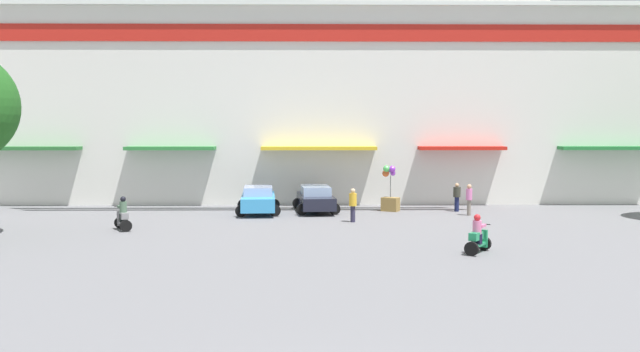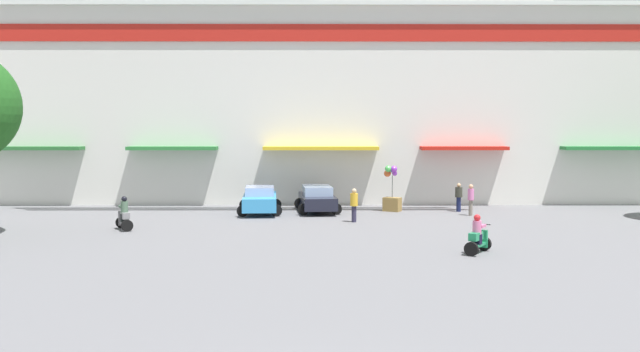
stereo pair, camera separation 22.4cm
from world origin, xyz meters
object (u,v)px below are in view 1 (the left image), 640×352
pedestrian_1 (469,197)px  scooter_rider_3 (123,216)px  balloon_vendor_cart (390,193)px  pedestrian_0 (353,203)px  parked_car_0 (258,199)px  scooter_rider_5 (478,237)px  parked_car_1 (316,199)px  pedestrian_2 (457,196)px

pedestrian_1 → scooter_rider_3: bearing=-163.8°
balloon_vendor_cart → pedestrian_1: bearing=-25.6°
pedestrian_0 → pedestrian_1: (6.16, 2.38, 0.02)m
pedestrian_0 → balloon_vendor_cart: 4.81m
parked_car_0 → pedestrian_1: (10.98, -1.08, 0.21)m
scooter_rider_3 → pedestrian_1: bearing=16.2°
scooter_rider_5 → pedestrian_0: pedestrian_0 is taller
parked_car_0 → parked_car_1: (3.05, 0.61, -0.02)m
pedestrian_0 → balloon_vendor_cart: (2.27, 4.24, 0.05)m
scooter_rider_3 → parked_car_0: bearing=46.5°
parked_car_0 → parked_car_1: 3.11m
parked_car_1 → scooter_rider_3: scooter_rider_3 is taller
parked_car_0 → scooter_rider_3: size_ratio=2.99×
pedestrian_2 → parked_car_0: bearing=-176.8°
scooter_rider_3 → pedestrian_1: pedestrian_1 is taller
scooter_rider_3 → balloon_vendor_cart: 14.34m
balloon_vendor_cart → parked_car_1: bearing=-177.4°
parked_car_0 → scooter_rider_3: (-5.60, -5.90, -0.11)m
parked_car_0 → pedestrian_0: bearing=-35.6°
balloon_vendor_cart → pedestrian_0: bearing=-118.1°
scooter_rider_3 → scooter_rider_5: scooter_rider_3 is taller
balloon_vendor_cart → scooter_rider_5: bearing=-81.8°
pedestrian_1 → balloon_vendor_cart: 4.32m
scooter_rider_5 → pedestrian_1: bearing=79.0°
scooter_rider_5 → balloon_vendor_cart: 12.67m
scooter_rider_3 → balloon_vendor_cart: bearing=27.8°
parked_car_0 → pedestrian_0: (4.82, -3.45, 0.19)m
pedestrian_0 → pedestrian_2: bearing=34.6°
scooter_rider_3 → pedestrian_1: (16.57, 4.83, 0.32)m
scooter_rider_5 → pedestrian_2: size_ratio=0.98×
pedestrian_0 → parked_car_0: bearing=144.4°
scooter_rider_3 → parked_car_1: bearing=37.0°
pedestrian_0 → pedestrian_1: size_ratio=1.00×
parked_car_1 → pedestrian_0: 4.44m
scooter_rider_3 → balloon_vendor_cart: size_ratio=0.61×
scooter_rider_3 → pedestrian_2: pedestrian_2 is taller
parked_car_0 → parked_car_1: size_ratio=0.99×
pedestrian_1 → pedestrian_2: pedestrian_1 is taller
parked_car_1 → balloon_vendor_cart: (4.04, 0.18, 0.26)m
parked_car_0 → balloon_vendor_cart: 7.13m
pedestrian_0 → pedestrian_1: pedestrian_0 is taller
pedestrian_1 → scooter_rider_5: bearing=-101.0°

